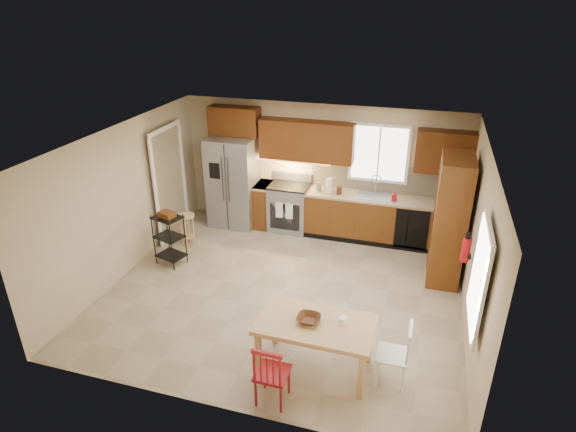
% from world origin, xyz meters
% --- Properties ---
extents(floor, '(5.50, 5.50, 0.00)m').
position_xyz_m(floor, '(0.00, 0.00, 0.00)').
color(floor, tan).
rests_on(floor, ground).
extents(ceiling, '(5.50, 5.00, 0.02)m').
position_xyz_m(ceiling, '(0.00, 0.00, 2.50)').
color(ceiling, silver).
rests_on(ceiling, ground).
extents(wall_back, '(5.50, 0.02, 2.50)m').
position_xyz_m(wall_back, '(0.00, 2.50, 1.25)').
color(wall_back, '#CCB793').
rests_on(wall_back, ground).
extents(wall_front, '(5.50, 0.02, 2.50)m').
position_xyz_m(wall_front, '(0.00, -2.50, 1.25)').
color(wall_front, '#CCB793').
rests_on(wall_front, ground).
extents(wall_left, '(0.02, 5.00, 2.50)m').
position_xyz_m(wall_left, '(-2.75, 0.00, 1.25)').
color(wall_left, '#CCB793').
rests_on(wall_left, ground).
extents(wall_right, '(0.02, 5.00, 2.50)m').
position_xyz_m(wall_right, '(2.75, 0.00, 1.25)').
color(wall_right, '#CCB793').
rests_on(wall_right, ground).
extents(refrigerator, '(0.92, 0.75, 1.82)m').
position_xyz_m(refrigerator, '(-1.70, 2.12, 0.91)').
color(refrigerator, gray).
rests_on(refrigerator, floor).
extents(range_stove, '(0.76, 0.63, 0.92)m').
position_xyz_m(range_stove, '(-0.55, 2.19, 0.46)').
color(range_stove, gray).
rests_on(range_stove, floor).
extents(base_cabinet_narrow, '(0.30, 0.60, 0.90)m').
position_xyz_m(base_cabinet_narrow, '(-1.10, 2.20, 0.45)').
color(base_cabinet_narrow, brown).
rests_on(base_cabinet_narrow, floor).
extents(base_cabinet_run, '(2.92, 0.60, 0.90)m').
position_xyz_m(base_cabinet_run, '(1.29, 2.20, 0.45)').
color(base_cabinet_run, brown).
rests_on(base_cabinet_run, floor).
extents(dishwasher, '(0.60, 0.02, 0.78)m').
position_xyz_m(dishwasher, '(1.85, 1.91, 0.45)').
color(dishwasher, black).
rests_on(dishwasher, floor).
extents(backsplash, '(2.92, 0.03, 0.55)m').
position_xyz_m(backsplash, '(1.29, 2.48, 1.18)').
color(backsplash, beige).
rests_on(backsplash, wall_back).
extents(upper_over_fridge, '(1.00, 0.35, 0.55)m').
position_xyz_m(upper_over_fridge, '(-1.70, 2.33, 2.10)').
color(upper_over_fridge, '#55280E').
rests_on(upper_over_fridge, wall_back).
extents(upper_left_block, '(1.80, 0.35, 0.75)m').
position_xyz_m(upper_left_block, '(-0.25, 2.33, 1.83)').
color(upper_left_block, '#55280E').
rests_on(upper_left_block, wall_back).
extents(upper_right_block, '(1.00, 0.35, 0.75)m').
position_xyz_m(upper_right_block, '(2.25, 2.33, 1.83)').
color(upper_right_block, '#55280E').
rests_on(upper_right_block, wall_back).
extents(window_back, '(1.12, 0.04, 1.12)m').
position_xyz_m(window_back, '(1.10, 2.48, 1.65)').
color(window_back, white).
rests_on(window_back, wall_back).
extents(sink, '(0.62, 0.46, 0.16)m').
position_xyz_m(sink, '(1.10, 2.20, 0.86)').
color(sink, gray).
rests_on(sink, base_cabinet_run).
extents(undercab_glow, '(1.60, 0.30, 0.01)m').
position_xyz_m(undercab_glow, '(-0.55, 2.30, 1.43)').
color(undercab_glow, '#FFBF66').
rests_on(undercab_glow, wall_back).
extents(soap_bottle, '(0.09, 0.09, 0.19)m').
position_xyz_m(soap_bottle, '(1.48, 2.10, 1.00)').
color(soap_bottle, '#B40C15').
rests_on(soap_bottle, base_cabinet_run).
extents(paper_towel, '(0.12, 0.12, 0.28)m').
position_xyz_m(paper_towel, '(0.25, 2.15, 1.04)').
color(paper_towel, white).
rests_on(paper_towel, base_cabinet_run).
extents(canister_steel, '(0.11, 0.11, 0.18)m').
position_xyz_m(canister_steel, '(0.05, 2.15, 0.99)').
color(canister_steel, gray).
rests_on(canister_steel, base_cabinet_run).
extents(canister_wood, '(0.10, 0.10, 0.14)m').
position_xyz_m(canister_wood, '(0.45, 2.12, 0.97)').
color(canister_wood, '#4E2714').
rests_on(canister_wood, base_cabinet_run).
extents(pantry, '(0.50, 0.95, 2.10)m').
position_xyz_m(pantry, '(2.43, 1.20, 1.05)').
color(pantry, brown).
rests_on(pantry, floor).
extents(fire_extinguisher, '(0.12, 0.12, 0.36)m').
position_xyz_m(fire_extinguisher, '(2.63, 0.15, 1.10)').
color(fire_extinguisher, '#B40C15').
rests_on(fire_extinguisher, wall_right).
extents(window_right, '(0.04, 1.02, 1.32)m').
position_xyz_m(window_right, '(2.68, -1.15, 1.45)').
color(window_right, white).
rests_on(window_right, wall_right).
extents(doorway, '(0.04, 0.95, 2.10)m').
position_xyz_m(doorway, '(-2.67, 1.30, 1.05)').
color(doorway, '#8C7A59').
rests_on(doorway, wall_left).
extents(dining_table, '(1.44, 0.83, 0.70)m').
position_xyz_m(dining_table, '(0.88, -1.55, 0.35)').
color(dining_table, tan).
rests_on(dining_table, floor).
extents(chair_red, '(0.40, 0.40, 0.84)m').
position_xyz_m(chair_red, '(0.53, -2.20, 0.42)').
color(chair_red, maroon).
rests_on(chair_red, floor).
extents(chair_white, '(0.40, 0.40, 0.84)m').
position_xyz_m(chair_white, '(1.83, -1.50, 0.42)').
color(chair_white, white).
rests_on(chair_white, floor).
extents(table_bowl, '(0.29, 0.29, 0.07)m').
position_xyz_m(table_bowl, '(0.80, -1.55, 0.71)').
color(table_bowl, '#4E2714').
rests_on(table_bowl, dining_table).
extents(table_jar, '(0.10, 0.10, 0.11)m').
position_xyz_m(table_jar, '(1.20, -1.46, 0.73)').
color(table_jar, white).
rests_on(table_jar, dining_table).
extents(bar_stool, '(0.38, 0.38, 0.62)m').
position_xyz_m(bar_stool, '(-2.20, 0.99, 0.31)').
color(bar_stool, tan).
rests_on(bar_stool, floor).
extents(utility_cart, '(0.56, 0.49, 0.94)m').
position_xyz_m(utility_cart, '(-2.16, 0.28, 0.47)').
color(utility_cart, black).
rests_on(utility_cart, floor).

